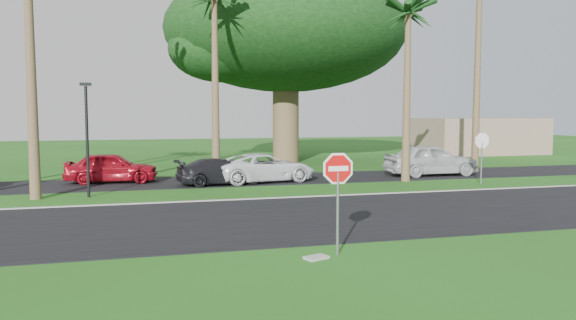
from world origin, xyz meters
The scene contains 16 objects.
ground centered at (0.00, 0.00, 0.00)m, with size 120.00×120.00×0.00m, color #1E4912.
road centered at (0.00, 2.00, 0.01)m, with size 120.00×8.00×0.02m, color black.
parking_strip centered at (0.00, 12.50, 0.01)m, with size 120.00×5.00×0.02m, color black.
curb centered at (0.00, 6.05, 0.03)m, with size 120.00×0.12×0.06m, color gray.
stop_sign_near centered at (0.50, -3.00, 1.77)m, with size 1.05×0.07×2.62m.
stop_sign_far centered at (12.00, 8.00, 1.77)m, with size 1.05×0.07×2.62m.
palm_center centered at (0.00, 14.00, 9.16)m, with size 5.00×5.00×10.50m.
palm_right_near centered at (9.00, 10.00, 8.19)m, with size 5.00×5.00×9.50m.
canopy_tree centered at (6.00, 22.00, 8.95)m, with size 16.50×16.50×13.12m.
streetlight_right centered at (-6.00, 8.50, 2.65)m, with size 0.45×0.25×4.64m.
building_far centered at (24.00, 26.00, 1.50)m, with size 10.00×6.00×3.00m, color gray.
car_red centered at (-5.26, 13.13, 0.75)m, with size 1.77×4.39×1.49m, color maroon.
car_dark centered at (-0.19, 11.00, 0.62)m, with size 1.74×4.28×1.24m, color black.
car_minivan centered at (2.04, 11.47, 0.70)m, with size 2.33×5.06×1.41m, color white.
car_pickup centered at (11.46, 11.84, 0.86)m, with size 2.04×5.08×1.73m, color silver.
utility_slab centered at (-0.10, -3.20, 0.03)m, with size 0.55×0.35×0.06m, color #9B9A93.
Camera 1 is at (-4.19, -15.51, 3.42)m, focal length 35.00 mm.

